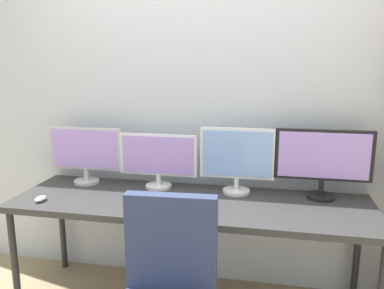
{
  "coord_description": "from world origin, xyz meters",
  "views": [
    {
      "loc": [
        0.47,
        -1.66,
        1.6
      ],
      "look_at": [
        0.0,
        0.65,
        1.09
      ],
      "focal_mm": 36.32,
      "sensor_mm": 36.0,
      "label": 1
    }
  ],
  "objects": [
    {
      "name": "computer_mouse",
      "position": [
        -0.92,
        0.4,
        0.76
      ],
      "size": [
        0.06,
        0.1,
        0.03
      ],
      "primitive_type": "ellipsoid",
      "color": "silver",
      "rests_on": "desk"
    },
    {
      "name": "monitor_center_right",
      "position": [
        0.27,
        0.81,
        0.98
      ],
      "size": [
        0.49,
        0.18,
        0.44
      ],
      "color": "silver",
      "rests_on": "desk"
    },
    {
      "name": "monitor_far_right",
      "position": [
        0.81,
        0.81,
        1.0
      ],
      "size": [
        0.6,
        0.18,
        0.44
      ],
      "color": "black",
      "rests_on": "desk"
    },
    {
      "name": "wall_back",
      "position": [
        0.0,
        1.02,
        1.3
      ],
      "size": [
        4.65,
        0.1,
        2.6
      ],
      "color": "silver",
      "rests_on": "ground_plane"
    },
    {
      "name": "monitor_far_left",
      "position": [
        -0.81,
        0.81,
        0.96
      ],
      "size": [
        0.54,
        0.18,
        0.4
      ],
      "color": "silver",
      "rests_on": "desk"
    },
    {
      "name": "desk",
      "position": [
        0.0,
        0.6,
        0.69
      ],
      "size": [
        2.25,
        0.68,
        0.74
      ],
      "color": "#333333",
      "rests_on": "ground_plane"
    },
    {
      "name": "monitor_center_left",
      "position": [
        -0.27,
        0.81,
        0.95
      ],
      "size": [
        0.54,
        0.18,
        0.37
      ],
      "color": "silver",
      "rests_on": "desk"
    },
    {
      "name": "keyboard_main",
      "position": [
        0.0,
        0.37,
        0.75
      ],
      "size": [
        0.37,
        0.13,
        0.02
      ],
      "primitive_type": "cube",
      "color": "#38383D",
      "rests_on": "desk"
    }
  ]
}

